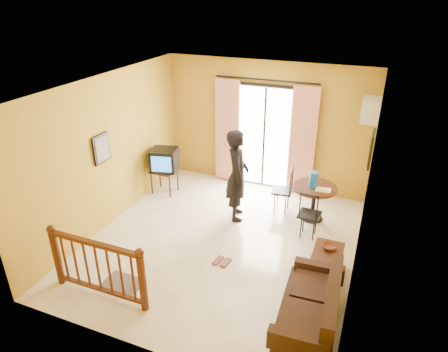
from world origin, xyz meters
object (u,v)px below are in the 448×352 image
at_px(dining_table, 314,194).
at_px(coffee_table, 327,260).
at_px(sofa, 312,310).
at_px(television, 164,160).
at_px(standing_person, 237,175).

distance_m(dining_table, coffee_table, 1.68).
height_order(coffee_table, sofa, sofa).
relative_size(television, dining_table, 0.75).
bearing_deg(sofa, television, 141.46).
relative_size(sofa, standing_person, 0.88).
xyz_separation_m(coffee_table, sofa, (-0.00, -1.18, 0.03)).
distance_m(television, sofa, 4.59).
height_order(dining_table, standing_person, standing_person).
relative_size(dining_table, standing_person, 0.47).
height_order(dining_table, sofa, sofa).
xyz_separation_m(sofa, standing_person, (-1.91, 2.27, 0.63)).
bearing_deg(television, sofa, -49.34).
relative_size(coffee_table, sofa, 0.52).
height_order(coffee_table, standing_person, standing_person).
bearing_deg(television, standing_person, -25.70).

